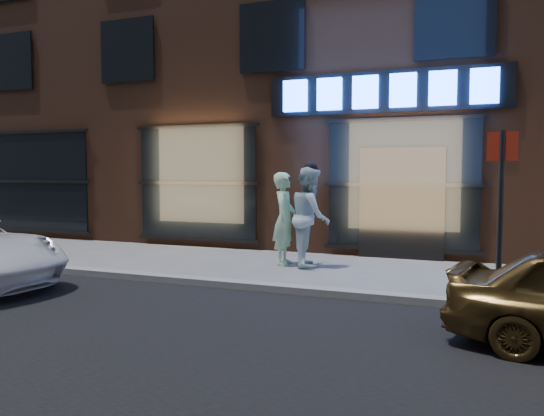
# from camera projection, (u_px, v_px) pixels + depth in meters

# --- Properties ---
(ground) EXTENTS (90.00, 90.00, 0.00)m
(ground) POSITION_uv_depth(u_px,v_px,m) (365.00, 300.00, 7.82)
(ground) COLOR slate
(ground) RESTS_ON ground
(curb) EXTENTS (60.00, 0.25, 0.12)m
(curb) POSITION_uv_depth(u_px,v_px,m) (365.00, 296.00, 7.82)
(curb) COLOR gray
(curb) RESTS_ON ground
(storefront_building) EXTENTS (30.20, 8.28, 10.30)m
(storefront_building) POSITION_uv_depth(u_px,v_px,m) (423.00, 55.00, 14.90)
(storefront_building) COLOR #54301E
(storefront_building) RESTS_ON ground
(man_bowtie) EXTENTS (0.52, 0.73, 1.87)m
(man_bowtie) POSITION_uv_depth(u_px,v_px,m) (285.00, 219.00, 10.68)
(man_bowtie) COLOR #BFFBCB
(man_bowtie) RESTS_ON ground
(man_cap) EXTENTS (1.03, 1.16, 1.98)m
(man_cap) POSITION_uv_depth(u_px,v_px,m) (310.00, 217.00, 10.51)
(man_cap) COLOR silver
(man_cap) RESTS_ON ground
(sign_post) EXTENTS (0.39, 0.08, 2.44)m
(sign_post) POSITION_uv_depth(u_px,v_px,m) (501.00, 202.00, 7.16)
(sign_post) COLOR #262628
(sign_post) RESTS_ON ground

